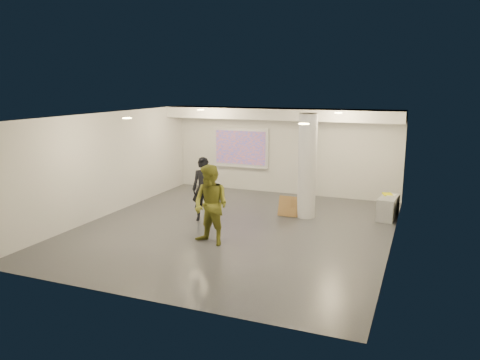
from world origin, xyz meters
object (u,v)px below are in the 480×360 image
at_px(column, 307,166).
at_px(credenza, 388,208).
at_px(projection_screen, 241,148).
at_px(woman, 204,189).
at_px(man, 211,205).

height_order(column, credenza, column).
relative_size(projection_screen, credenza, 1.92).
height_order(credenza, woman, woman).
bearing_deg(woman, column, 10.06).
distance_m(column, man, 3.55).
relative_size(column, woman, 1.66).
bearing_deg(column, credenza, 18.25).
bearing_deg(credenza, man, -128.26).
bearing_deg(projection_screen, man, -75.00).
bearing_deg(man, woman, 136.02).
xyz_separation_m(projection_screen, woman, (0.50, -4.05, -0.62)).
bearing_deg(man, credenza, 60.94).
bearing_deg(column, projection_screen, 139.44).
bearing_deg(projection_screen, credenza, -19.85).
distance_m(projection_screen, credenza, 5.78).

